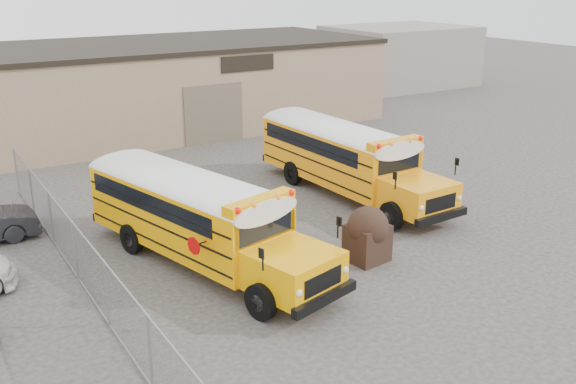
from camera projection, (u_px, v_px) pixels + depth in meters
ground at (312, 270)px, 18.82m from camera, size 120.00×120.00×0.00m
warehouse at (105, 89)px, 34.14m from camera, size 30.20×10.20×4.67m
chainlink_fence at (75, 251)px, 17.96m from camera, size 0.07×18.07×1.81m
distant_building_right at (399, 56)px, 49.33m from camera, size 10.00×8.00×4.40m
school_bus_left at (97, 172)px, 22.69m from camera, size 4.48×9.60×2.73m
school_bus_right at (266, 125)px, 29.50m from camera, size 2.77×9.59×2.78m
tarp_bundle at (368, 233)px, 19.20m from camera, size 1.27×1.26×1.72m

